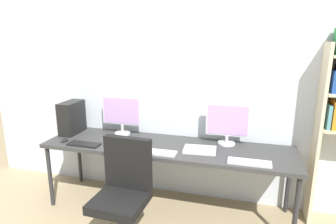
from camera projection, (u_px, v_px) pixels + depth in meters
The scene contains 12 objects.
wall_back at pixel (177, 86), 3.29m from camera, with size 5.02×0.10×2.60m.
desk at pixel (167, 150), 3.05m from camera, with size 2.62×0.68×0.74m.
office_chair at pixel (123, 205), 2.56m from camera, with size 0.52×0.52×0.99m.
monitor_left at pixel (122, 113), 3.33m from camera, with size 0.47×0.18×0.45m.
monitor_right at pixel (228, 123), 3.02m from camera, with size 0.45×0.18×0.44m.
pc_tower at pixel (72, 117), 3.40m from camera, with size 0.17×0.34×0.38m, color black.
keyboard_left at pixel (84, 144), 3.04m from camera, with size 0.34×0.13×0.02m, color black.
keyboard_center at pixel (160, 153), 2.82m from camera, with size 0.32×0.13×0.02m, color silver.
keyboard_right at pixel (249, 162), 2.60m from camera, with size 0.38×0.13×0.02m, color silver.
mouse_left_side at pixel (118, 147), 2.95m from camera, with size 0.06×0.10×0.03m, color silver.
mouse_right_side at pixel (65, 140), 3.15m from camera, with size 0.06×0.10×0.03m, color black.
laptop_closed at pixel (200, 150), 2.89m from camera, with size 0.32×0.22×0.02m, color silver.
Camera 1 is at (0.79, -2.14, 1.84)m, focal length 30.98 mm.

